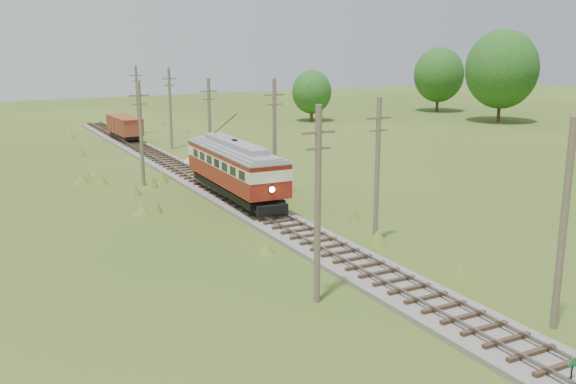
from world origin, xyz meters
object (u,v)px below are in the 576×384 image
switch_marker (572,369)px  streetcar (235,165)px  gravel_pile (197,159)px  gondola (125,126)px

switch_marker → streetcar: (0.20, 29.65, 2.15)m
switch_marker → gravel_pile: (2.78, 44.98, -0.05)m
switch_marker → streetcar: streetcar is taller
streetcar → gondola: size_ratio=1.77×
switch_marker → streetcar: 29.72m
streetcar → gondola: streetcar is taller
switch_marker → gravel_pile: gravel_pile is taller
gondola → gravel_pile: (2.58, -17.73, -1.31)m
switch_marker → gondola: bearing=89.8°
streetcar → gravel_pile: 15.70m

